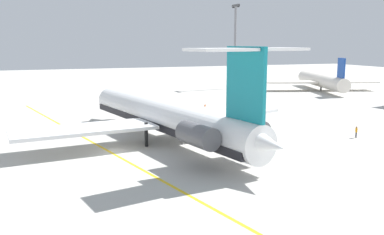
% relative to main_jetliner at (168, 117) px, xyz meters
% --- Properties ---
extents(ground, '(335.96, 335.96, 0.00)m').
position_rel_main_jetliner_xyz_m(ground, '(2.08, -7.64, -3.48)').
color(ground, '#B7B5AD').
extents(main_jetliner, '(43.44, 38.74, 12.76)m').
position_rel_main_jetliner_xyz_m(main_jetliner, '(0.00, 0.00, 0.00)').
color(main_jetliner, white).
rests_on(main_jetliner, ground).
extents(airliner_far_left, '(31.12, 31.15, 9.45)m').
position_rel_main_jetliner_xyz_m(airliner_far_left, '(-44.80, 57.81, -0.70)').
color(airliner_far_left, silver).
rests_on(airliner_far_left, ground).
extents(ground_crew_near_nose, '(0.29, 0.42, 1.84)m').
position_rel_main_jetliner_xyz_m(ground_crew_near_nose, '(-19.65, 18.52, -2.31)').
color(ground_crew_near_nose, black).
rests_on(ground_crew_near_nose, ground).
extents(ground_crew_near_tail, '(0.42, 0.26, 1.65)m').
position_rel_main_jetliner_xyz_m(ground_crew_near_tail, '(6.10, 25.48, -2.44)').
color(ground_crew_near_tail, black).
rests_on(ground_crew_near_tail, ground).
extents(safety_cone_wingtip, '(0.40, 0.40, 0.55)m').
position_rel_main_jetliner_xyz_m(safety_cone_wingtip, '(-28.14, 16.49, -3.20)').
color(safety_cone_wingtip, '#EA590F').
rests_on(safety_cone_wingtip, ground).
extents(taxiway_centreline, '(81.60, 20.27, 0.01)m').
position_rel_main_jetliner_xyz_m(taxiway_centreline, '(-1.20, -8.83, -3.47)').
color(taxiway_centreline, gold).
rests_on(taxiway_centreline, ground).
extents(light_mast, '(4.00, 0.70, 23.71)m').
position_rel_main_jetliner_xyz_m(light_mast, '(-57.11, 37.26, 9.58)').
color(light_mast, slate).
rests_on(light_mast, ground).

